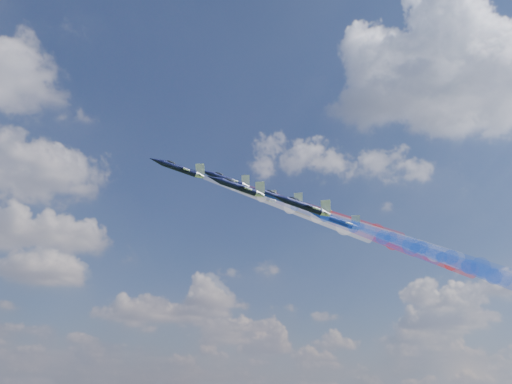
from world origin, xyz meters
TOP-DOWN VIEW (x-y plane):
  - jet_lead at (-2.50, 6.88)m, footprint 15.99×13.48m
  - trail_lead at (23.46, 1.51)m, footprint 42.64×14.17m
  - jet_inner_left at (5.87, -5.75)m, footprint 15.99×13.48m
  - trail_inner_left at (31.84, -11.12)m, footprint 42.64×14.17m
  - jet_inner_right at (12.13, 12.19)m, footprint 15.99×13.48m
  - trail_inner_right at (38.09, 6.82)m, footprint 42.64×14.17m
  - jet_outer_left at (14.84, -16.53)m, footprint 15.99×13.48m
  - trail_outer_left at (40.80, -21.89)m, footprint 42.64×14.17m
  - jet_center_third at (19.36, -0.10)m, footprint 15.99×13.48m
  - trail_center_third at (45.32, -5.47)m, footprint 42.64×14.17m
  - jet_outer_right at (24.56, 19.73)m, footprint 15.99×13.48m
  - trail_outer_right at (50.52, 14.37)m, footprint 42.64×14.17m
  - jet_rear_left at (28.67, -8.93)m, footprint 15.99×13.48m
  - trail_rear_left at (54.63, -14.30)m, footprint 42.64×14.17m
  - jet_rear_right at (34.28, 8.57)m, footprint 15.99×13.48m
  - trail_rear_right at (60.24, 3.20)m, footprint 42.64×14.17m

SIDE VIEW (x-z plane):
  - trail_outer_left at x=40.80m, z-range 138.50..154.29m
  - trail_rear_left at x=54.63m, z-range 139.27..155.06m
  - trail_inner_left at x=31.84m, z-range 144.18..159.97m
  - jet_outer_left at x=14.84m, z-range 147.82..157.98m
  - trail_center_third at x=45.32m, z-range 145.57..161.36m
  - jet_rear_left at x=28.67m, z-range 148.59..158.75m
  - trail_rear_right at x=60.24m, z-range 145.86..161.66m
  - jet_inner_left at x=5.87m, z-range 153.50..163.66m
  - trail_lead at x=23.46m, z-range 150.93..166.72m
  - jet_center_third at x=19.36m, z-range 154.89..165.05m
  - jet_rear_right at x=34.28m, z-range 155.18..165.35m
  - trail_inner_right at x=38.09m, z-range 152.56..168.36m
  - trail_outer_right at x=50.52m, z-range 152.93..168.73m
  - jet_lead at x=-2.50m, z-range 160.24..170.41m
  - jet_inner_right at x=12.13m, z-range 161.88..172.05m
  - jet_outer_right at x=24.56m, z-range 162.25..172.42m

